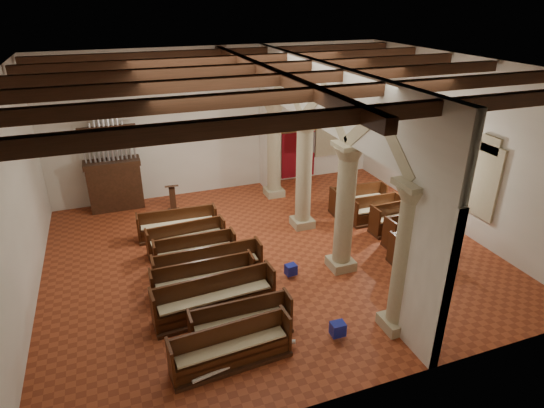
{
  "coord_description": "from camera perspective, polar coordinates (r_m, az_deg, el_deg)",
  "views": [
    {
      "loc": [
        -4.39,
        -12.11,
        7.83
      ],
      "look_at": [
        0.24,
        0.5,
        1.58
      ],
      "focal_mm": 30.0,
      "sensor_mm": 36.0,
      "label": 1
    }
  ],
  "objects": [
    {
      "name": "pipe_organ",
      "position": [
        18.76,
        -19.25,
        3.37
      ],
      "size": [
        2.1,
        0.85,
        4.4
      ],
      "color": "#3F2114",
      "rests_on": "floor"
    },
    {
      "name": "nave_pew_7",
      "position": [
        16.34,
        -11.73,
        -2.94
      ],
      "size": [
        2.76,
        0.78,
        0.99
      ],
      "rotation": [
        0.0,
        0.0,
        -0.04
      ],
      "color": "#3F2114",
      "rests_on": "floor"
    },
    {
      "name": "nave_pew_1",
      "position": [
        11.7,
        -3.88,
        -15.01
      ],
      "size": [
        2.55,
        0.66,
        0.99
      ],
      "rotation": [
        0.0,
        0.0,
        -0.0
      ],
      "color": "#3F2114",
      "rests_on": "floor"
    },
    {
      "name": "window_right_b",
      "position": [
        19.35,
        17.06,
        6.94
      ],
      "size": [
        0.03,
        1.0,
        2.2
      ],
      "primitive_type": "cube",
      "color": "#33745E",
      "rests_on": "wall_right"
    },
    {
      "name": "nave_pew_4",
      "position": [
        13.67,
        -7.94,
        -8.42
      ],
      "size": [
        3.2,
        0.76,
        1.1
      ],
      "rotation": [
        0.0,
        0.0,
        0.01
      ],
      "color": "#3F2114",
      "rests_on": "floor"
    },
    {
      "name": "tube_heater_b",
      "position": [
        11.51,
        0.16,
        -16.82
      ],
      "size": [
        1.03,
        0.52,
        0.11
      ],
      "primitive_type": "cylinder",
      "rotation": [
        0.0,
        1.57,
        -0.4
      ],
      "color": "silver",
      "rests_on": "floor"
    },
    {
      "name": "hymnal_box_b",
      "position": [
        11.99,
        -1.27,
        -14.21
      ],
      "size": [
        0.36,
        0.31,
        0.32
      ],
      "primitive_type": "cube",
      "rotation": [
        0.0,
        0.0,
        -0.18
      ],
      "color": "#151991",
      "rests_on": "floor"
    },
    {
      "name": "hymnal_box_a",
      "position": [
        11.78,
        8.25,
        -15.24
      ],
      "size": [
        0.36,
        0.3,
        0.35
      ],
      "primitive_type": "cube",
      "rotation": [
        0.0,
        0.0,
        -0.03
      ],
      "color": "#151D94",
      "rests_on": "floor"
    },
    {
      "name": "aisle_pew_3",
      "position": [
        17.42,
        12.8,
        -1.18
      ],
      "size": [
        1.9,
        0.69,
        1.01
      ],
      "rotation": [
        0.0,
        0.0,
        -0.01
      ],
      "color": "#3F2114",
      "rests_on": "floor"
    },
    {
      "name": "hymnal_box_c",
      "position": [
        13.84,
        2.38,
        -8.21
      ],
      "size": [
        0.36,
        0.31,
        0.33
      ],
      "primitive_type": "cube",
      "rotation": [
        0.0,
        0.0,
        0.13
      ],
      "color": "navy",
      "rests_on": "floor"
    },
    {
      "name": "aisle_pew_1",
      "position": [
        16.21,
        17.04,
        -3.61
      ],
      "size": [
        1.98,
        0.87,
        1.11
      ],
      "rotation": [
        0.0,
        0.0,
        0.07
      ],
      "color": "#3F2114",
      "rests_on": "floor"
    },
    {
      "name": "window_right_a",
      "position": [
        16.54,
        25.13,
        2.61
      ],
      "size": [
        0.03,
        1.0,
        2.2
      ],
      "primitive_type": "cube",
      "color": "#33745E",
      "rests_on": "wall_right"
    },
    {
      "name": "aisle_pew_0",
      "position": [
        15.33,
        17.98,
        -5.57
      ],
      "size": [
        1.99,
        0.77,
        1.06
      ],
      "rotation": [
        0.0,
        0.0,
        -0.03
      ],
      "color": "#3F2114",
      "rests_on": "floor"
    },
    {
      "name": "ceiling",
      "position": [
        13.01,
        -0.24,
        16.87
      ],
      "size": [
        14.0,
        14.0,
        0.0
      ],
      "primitive_type": "plane",
      "rotation": [
        3.14,
        0.0,
        0.0
      ],
      "color": "black",
      "rests_on": "wall_back"
    },
    {
      "name": "wall_front",
      "position": [
        8.94,
        13.18,
        -8.48
      ],
      "size": [
        14.0,
        0.02,
        6.0
      ],
      "primitive_type": "cube",
      "color": "white",
      "rests_on": "floor"
    },
    {
      "name": "ceiling_beams",
      "position": [
        13.04,
        -0.24,
        16.09
      ],
      "size": [
        13.8,
        11.8,
        0.3
      ],
      "primitive_type": null,
      "color": "#3F2114",
      "rests_on": "wall_back"
    },
    {
      "name": "aisle_pew_4",
      "position": [
        18.11,
        10.72,
        0.14
      ],
      "size": [
        2.24,
        0.8,
        1.08
      ],
      "rotation": [
        0.0,
        0.0,
        -0.04
      ],
      "color": "#3F2114",
      "rests_on": "floor"
    },
    {
      "name": "tube_heater_a",
      "position": [
        10.83,
        -7.64,
        -20.41
      ],
      "size": [
        0.89,
        0.25,
        0.09
      ],
      "primitive_type": "cylinder",
      "rotation": [
        0.0,
        1.57,
        0.18
      ],
      "color": "silver",
      "rests_on": "floor"
    },
    {
      "name": "dossal_curtain",
      "position": [
        20.78,
        3.31,
        6.21
      ],
      "size": [
        1.8,
        0.07,
        2.17
      ],
      "color": "maroon",
      "rests_on": "floor"
    },
    {
      "name": "wall_left",
      "position": [
        13.3,
        -29.87,
        0.17
      ],
      "size": [
        0.02,
        12.0,
        6.0
      ],
      "primitive_type": "cube",
      "color": "white",
      "rests_on": "floor"
    },
    {
      "name": "arcade",
      "position": [
        14.26,
        6.65,
        7.38
      ],
      "size": [
        0.9,
        11.9,
        6.0
      ],
      "color": "tan",
      "rests_on": "floor"
    },
    {
      "name": "processional_banner",
      "position": [
        20.15,
        4.49,
        4.55
      ],
      "size": [
        0.6,
        0.77,
        2.63
      ],
      "rotation": [
        0.0,
        0.0,
        0.01
      ],
      "color": "#3F2114",
      "rests_on": "floor"
    },
    {
      "name": "nave_pew_3",
      "position": [
        13.2,
        -8.53,
        -9.94
      ],
      "size": [
        2.91,
        0.69,
        1.03
      ],
      "rotation": [
        0.0,
        0.0,
        0.0
      ],
      "color": "#3F2114",
      "rests_on": "floor"
    },
    {
      "name": "floor",
      "position": [
        15.08,
        -0.2,
        -6.33
      ],
      "size": [
        14.0,
        14.0,
        0.0
      ],
      "primitive_type": "plane",
      "color": "#973F21",
      "rests_on": "ground"
    },
    {
      "name": "lectern",
      "position": [
        18.03,
        -12.33,
        0.42
      ],
      "size": [
        0.53,
        0.54,
        1.25
      ],
      "rotation": [
        0.0,
        0.0,
        -0.07
      ],
      "color": "#391B12",
      "rests_on": "floor"
    },
    {
      "name": "nave_pew_6",
      "position": [
        15.39,
        -10.64,
        -4.7
      ],
      "size": [
        2.61,
        0.81,
        0.98
      ],
      "rotation": [
        0.0,
        0.0,
        0.06
      ],
      "color": "#3F2114",
      "rests_on": "floor"
    },
    {
      "name": "nave_pew_5",
      "position": [
        14.56,
        -9.56,
        -6.42
      ],
      "size": [
        2.53,
        0.69,
        1.01
      ],
      "rotation": [
        0.0,
        0.0,
        -0.01
      ],
      "color": "#3F2114",
      "rests_on": "floor"
    },
    {
      "name": "nave_pew_0",
      "position": [
        11.0,
        -5.12,
        -18.04
      ],
      "size": [
        2.85,
        0.88,
        1.04
      ],
      "rotation": [
        0.0,
        0.0,
        0.07
      ],
      "color": "#3F2114",
      "rests_on": "floor"
    },
    {
      "name": "aisle_pew_2",
      "position": [
        16.9,
        15.18,
        -2.19
      ],
      "size": [
        1.86,
        0.78,
        1.08
      ],
      "rotation": [
        0.0,
        0.0,
        0.04
      ],
      "color": "#3F2114",
      "rests_on": "floor"
    },
    {
      "name": "wall_right",
      "position": [
        17.32,
        22.28,
        6.89
      ],
      "size": [
        0.02,
        12.0,
        6.0
      ],
      "primitive_type": "cube",
      "color": "white",
      "rests_on": "floor"
    },
    {
      "name": "nave_pew_2",
      "position": [
        12.39,
        -7.14,
        -12.24
      ],
      "size": [
        3.3,
        0.97,
        1.14
      ],
      "rotation": [
        0.0,
        0.0,
        0.07
      ],
      "color": "#3F2114",
      "rests_on": "floor"
    },
    {
      "name": "wall_back",
      "position": [
        19.25,
        -6.43,
        10.27
      ],
      "size": [
        14.0,
        0.02,
        6.0
      ],
      "primitive_type": "cube",
      "color": "white",
      "rests_on": "floor"
    },
    {
      "name": "window_back",
      "position": [
        21.15,
        7.1,
        9.33
      ],
      "size": [
        1.0,
        0.03,
        2.2
      ],
      "primitive_type": "cube",
      "color": "#33745E",
      "rests_on": "wall_back"
    }
  ]
}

